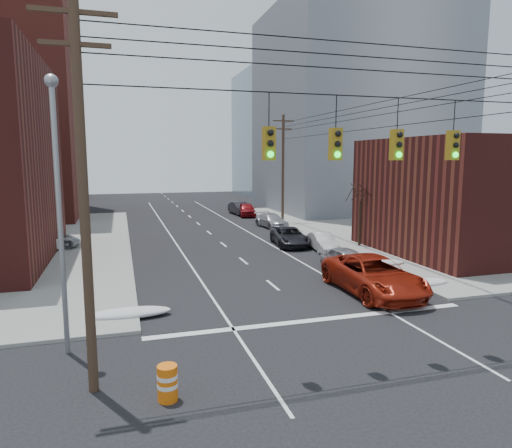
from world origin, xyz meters
TOP-DOWN VIEW (x-y plane):
  - ground at (0.00, 0.00)m, footprint 160.00×160.00m
  - sidewalk_ne at (27.00, 27.00)m, footprint 40.00×40.00m
  - building_brick_far at (-26.00, 74.00)m, footprint 22.00×18.00m
  - building_office at (22.00, 44.00)m, footprint 22.00×20.00m
  - building_glass at (24.00, 70.00)m, footprint 20.00×18.00m
  - building_storefront at (18.00, 16.00)m, footprint 16.00×12.00m
  - utility_pole_left at (-8.50, 3.00)m, footprint 2.20×0.28m
  - utility_pole_far at (8.50, 34.00)m, footprint 2.20×0.28m
  - traffic_signals at (0.10, 2.97)m, footprint 17.00×0.42m
  - street_light at (-9.50, 6.00)m, footprint 0.44×0.44m
  - bare_tree at (9.59, 20.00)m, footprint 2.09×2.20m
  - snow_nw at (-7.40, 9.00)m, footprint 3.50×1.08m
  - snow_ne at (7.40, 9.50)m, footprint 3.00×1.08m
  - snow_east_far at (7.40, 14.00)m, footprint 4.00×1.08m
  - red_pickup at (4.34, 9.22)m, footprint 3.05×6.60m
  - parked_car_a at (5.08, 13.35)m, footprint 2.01×4.36m
  - parked_car_b at (6.40, 19.66)m, footprint 1.82×4.01m
  - parked_car_c at (4.80, 22.11)m, footprint 2.92×5.26m
  - parked_car_d at (6.40, 31.34)m, footprint 2.50×4.88m
  - parked_car_e at (6.40, 40.47)m, footprint 2.37×4.72m
  - parked_car_f at (6.01, 42.21)m, footprint 1.93×4.64m
  - lot_car_a at (-13.95, 24.53)m, footprint 4.46×1.92m
  - lot_car_b at (-12.80, 25.26)m, footprint 4.82×2.80m
  - construction_barrel at (-6.50, 1.85)m, footprint 0.67×0.67m

SIDE VIEW (x-z plane):
  - ground at x=0.00m, z-range 0.00..0.00m
  - sidewalk_ne at x=27.00m, z-range 0.00..0.15m
  - snow_nw at x=-7.40m, z-range 0.00..0.42m
  - snow_ne at x=7.40m, z-range 0.00..0.42m
  - snow_east_far at x=7.40m, z-range 0.00..0.42m
  - construction_barrel at x=-6.50m, z-range 0.02..1.03m
  - parked_car_b at x=6.40m, z-range 0.00..1.28m
  - parked_car_d at x=6.40m, z-range 0.00..1.35m
  - parked_car_c at x=4.80m, z-range 0.00..1.39m
  - parked_car_a at x=5.08m, z-range 0.00..1.45m
  - parked_car_f at x=6.01m, z-range 0.00..1.49m
  - parked_car_e at x=6.40m, z-range 0.00..1.54m
  - lot_car_b at x=-12.80m, z-range 0.15..1.41m
  - lot_car_a at x=-13.95m, z-range 0.15..1.58m
  - red_pickup at x=4.34m, z-range 0.00..1.83m
  - bare_tree at x=9.59m, z-range -0.15..4.79m
  - building_storefront at x=18.00m, z-range 0.00..8.00m
  - street_light at x=-9.50m, z-range 0.88..10.20m
  - utility_pole_left at x=-8.50m, z-range 0.28..11.28m
  - utility_pole_far at x=8.50m, z-range 0.28..11.28m
  - building_brick_far at x=-26.00m, z-range 0.00..12.00m
  - traffic_signals at x=0.10m, z-range 6.16..8.18m
  - building_glass at x=24.00m, z-range 0.00..22.00m
  - building_office at x=22.00m, z-range 0.00..25.00m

